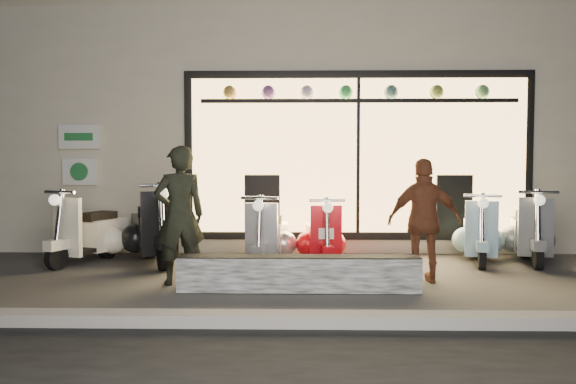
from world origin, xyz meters
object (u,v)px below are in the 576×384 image
(graffiti_barrier, at_px, (299,274))
(scooter_red, at_px, (322,238))
(woman, at_px, (425,221))
(man, at_px, (180,215))
(scooter_silver, at_px, (269,238))

(graffiti_barrier, relative_size, scooter_red, 2.07)
(graffiti_barrier, height_order, woman, woman)
(man, bearing_deg, woman, 159.67)
(scooter_red, xyz_separation_m, man, (-1.74, -1.29, 0.45))
(scooter_silver, relative_size, man, 0.83)
(scooter_red, bearing_deg, woman, -47.77)
(graffiti_barrier, distance_m, man, 1.59)
(graffiti_barrier, xyz_separation_m, woman, (1.51, 0.51, 0.55))
(scooter_silver, bearing_deg, scooter_red, 10.83)
(man, xyz_separation_m, woman, (2.92, 0.14, -0.07))
(scooter_silver, bearing_deg, graffiti_barrier, -67.51)
(graffiti_barrier, height_order, man, man)
(man, distance_m, woman, 2.93)
(scooter_silver, distance_m, scooter_red, 0.75)
(man, bearing_deg, scooter_silver, -151.58)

